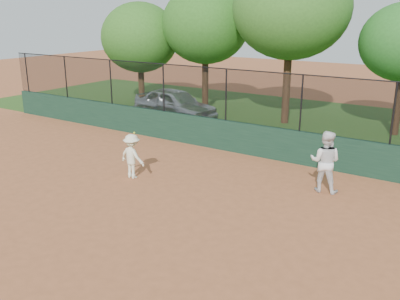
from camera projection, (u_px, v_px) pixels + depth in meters
The scene contains 10 objects.
ground at pixel (134, 205), 12.54m from camera, with size 80.00×80.00×0.00m, color #AA5E37.
back_wall at pixel (237, 137), 17.16m from camera, with size 26.00×0.20×1.20m, color #1B3C29.
grass_strip at pixel (294, 122), 22.13m from camera, with size 36.00×12.00×0.01m, color #234816.
parked_car at pixel (175, 104), 22.31m from camera, with size 1.87×4.65×1.58m, color silver.
player_second at pixel (325, 162), 13.28m from camera, with size 0.91×0.71×1.88m, color white.
player_main at pixel (132, 156), 14.44m from camera, with size 1.01×0.73×1.71m.
fence_assembly at pixel (237, 95), 16.69m from camera, with size 26.00×0.06×2.00m.
tree_0 at pixel (140, 38), 25.43m from camera, with size 4.57×4.16×5.80m.
tree_1 at pixel (205, 25), 23.76m from camera, with size 4.83×4.39×6.67m.
tree_2 at pixel (291, 8), 20.32m from camera, with size 5.49×4.99×7.79m.
Camera 1 is at (7.87, -8.61, 5.20)m, focal length 40.00 mm.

